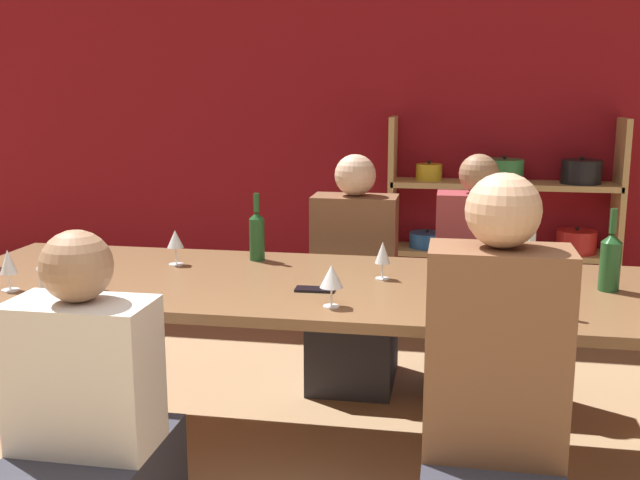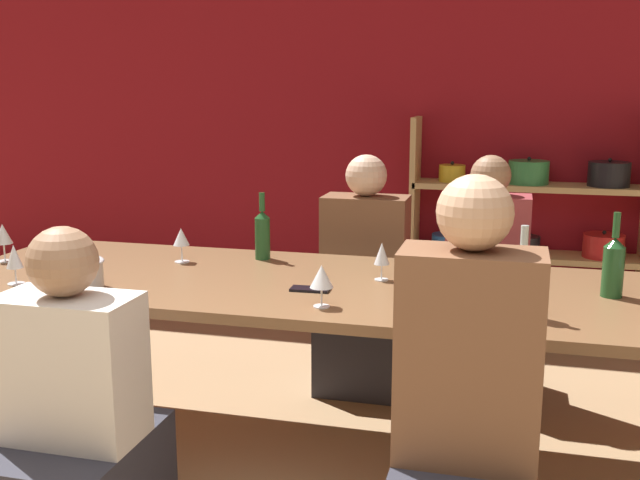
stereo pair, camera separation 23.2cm
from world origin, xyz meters
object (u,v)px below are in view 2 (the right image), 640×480
object	(u,v)px
cell_phone	(310,289)
wine_bottle_dark	(522,279)
mixing_bowl	(72,274)
wine_glass_red_d	(382,255)
wine_glass_red_b	(322,278)
person_far_a	(485,310)
shelf_unit	(528,242)
wine_glass_red_c	(181,238)
wine_bottle_amber	(262,233)
dining_table	(314,298)
wine_glass_white_b	(3,235)
person_far_b	(365,303)
wine_bottle_green	(613,265)
person_near_b	(464,465)
person_near_a	(75,440)
wine_glass_red_a	(14,258)

from	to	relation	value
cell_phone	wine_bottle_dark	bearing A→B (deg)	-9.75
mixing_bowl	wine_glass_red_d	bearing A→B (deg)	21.50
wine_bottle_dark	wine_glass_red_b	distance (m)	0.68
wine_glass_red_b	person_far_a	size ratio (longest dim) A/B	0.13
shelf_unit	cell_phone	distance (m)	2.32
shelf_unit	wine_glass_red_c	xyz separation A→B (m)	(-1.52, -1.84, 0.31)
wine_bottle_amber	dining_table	bearing A→B (deg)	-45.26
wine_glass_red_d	wine_glass_red_c	bearing A→B (deg)	174.49
wine_glass_white_b	person_far_b	world-z (taller)	person_far_b
person_far_a	mixing_bowl	bearing A→B (deg)	37.77
wine_bottle_green	wine_bottle_dark	world-z (taller)	wine_bottle_green
wine_glass_white_b	cell_phone	bearing A→B (deg)	-4.93
wine_bottle_green	cell_phone	world-z (taller)	wine_bottle_green
mixing_bowl	wine_glass_white_b	bearing A→B (deg)	148.79
person_near_b	wine_bottle_dark	bearing A→B (deg)	76.65
person_near_a	person_far_b	bearing A→B (deg)	69.56
wine_bottle_dark	wine_glass_red_c	distance (m)	1.52
shelf_unit	wine_bottle_dark	size ratio (longest dim) A/B	4.63
wine_bottle_green	wine_glass_red_d	size ratio (longest dim) A/B	2.05
wine_glass_red_b	wine_glass_red_a	bearing A→B (deg)	-179.84
dining_table	wine_glass_white_b	distance (m)	1.44
shelf_unit	person_near_b	xyz separation A→B (m)	(-0.20, -2.86, -0.07)
wine_glass_red_c	person_near_a	size ratio (longest dim) A/B	0.14
wine_glass_red_c	person_far_a	bearing A→B (deg)	26.17
wine_glass_red_b	mixing_bowl	bearing A→B (deg)	-179.05
wine_glass_red_c	person_far_a	xyz separation A→B (m)	(1.30, 0.64, -0.42)
person_near_a	dining_table	bearing A→B (deg)	55.73
wine_glass_red_c	person_near_b	xyz separation A→B (m)	(1.32, -1.02, -0.38)
wine_glass_red_a	wine_glass_red_c	xyz separation A→B (m)	(0.47, 0.52, 0.00)
wine_bottle_dark	person_near_a	world-z (taller)	person_near_a
shelf_unit	person_near_b	distance (m)	2.87
wine_bottle_green	wine_glass_red_d	xyz separation A→B (m)	(-0.87, 0.02, -0.01)
wine_bottle_dark	wine_bottle_amber	xyz separation A→B (m)	(-1.13, 0.60, -0.01)
wine_glass_red_b	person_far_b	xyz separation A→B (m)	(-0.07, 1.15, -0.42)
wine_glass_white_b	person_near_a	size ratio (longest dim) A/B	0.16
wine_glass_white_b	person_far_b	size ratio (longest dim) A/B	0.14
dining_table	wine_bottle_amber	bearing A→B (deg)	134.74
wine_bottle_dark	person_far_b	bearing A→B (deg)	124.67
dining_table	person_far_a	xyz separation A→B (m)	(0.65, 0.82, -0.24)
wine_bottle_amber	cell_phone	size ratio (longest dim) A/B	1.99
wine_glass_red_b	wine_glass_red_c	xyz separation A→B (m)	(-0.78, 0.51, 0.00)
person_far_a	wine_bottle_green	bearing A→B (deg)	122.57
wine_bottle_amber	wine_glass_red_d	distance (m)	0.63
wine_glass_red_c	person_near_b	distance (m)	1.71
wine_glass_red_c	person_near_a	world-z (taller)	person_near_a
wine_bottle_amber	wine_glass_white_b	bearing A→B (deg)	-162.72
wine_glass_red_d	person_near_a	xyz separation A→B (m)	(-0.83, -0.93, -0.46)
dining_table	person_near_a	bearing A→B (deg)	-124.27
wine_bottle_green	person_near_a	bearing A→B (deg)	-151.87
mixing_bowl	wine_glass_red_a	bearing A→B (deg)	177.25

